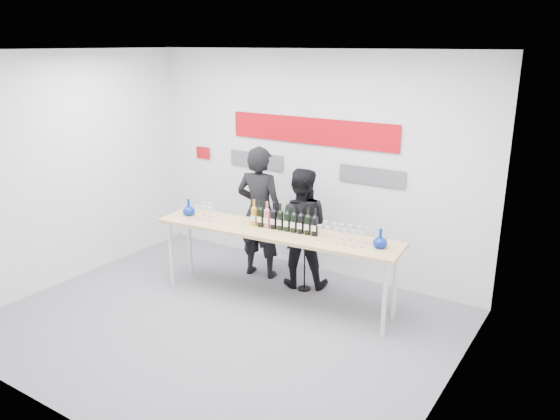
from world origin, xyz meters
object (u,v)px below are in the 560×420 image
Objects in this scene: mic_stand at (305,257)px; presenter_right at (300,228)px; presenter_left at (260,212)px; tasting_table at (275,236)px.

presenter_right is at bearing 136.20° from mic_stand.
tasting_table is at bearing 129.49° from presenter_left.
presenter_left reaches higher than tasting_table.
presenter_right is 1.07× the size of mic_stand.
presenter_right is 0.38m from mic_stand.
tasting_table is 1.98× the size of presenter_right.
presenter_left is 1.22× the size of mic_stand.
presenter_left is 1.14× the size of presenter_right.
presenter_left is at bearing -21.79° from presenter_right.
mic_stand is at bearing 164.67° from presenter_left.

